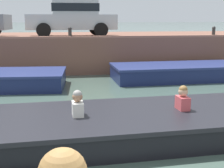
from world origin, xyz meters
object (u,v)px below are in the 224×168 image
boat_moored_central_navy (183,72)px  mooring_bollard_mid (70,32)px  mooring_bollard_east (214,31)px  motorboat_passing (153,123)px  car_left_inner_silver (73,17)px

boat_moored_central_navy → mooring_bollard_mid: mooring_bollard_mid is taller
boat_moored_central_navy → mooring_bollard_east: mooring_bollard_east is taller
boat_moored_central_navy → mooring_bollard_east: 2.95m
motorboat_passing → mooring_bollard_east: mooring_bollard_east is taller
motorboat_passing → car_left_inner_silver: (-1.29, 8.52, 2.09)m
boat_moored_central_navy → motorboat_passing: motorboat_passing is taller
boat_moored_central_navy → mooring_bollard_mid: (-4.21, 1.66, 1.45)m
motorboat_passing → car_left_inner_silver: 8.87m
car_left_inner_silver → mooring_bollard_mid: 1.49m
motorboat_passing → mooring_bollard_mid: mooring_bollard_mid is taller
car_left_inner_silver → boat_moored_central_navy: bearing=-36.6°
car_left_inner_silver → mooring_bollard_east: 6.18m
boat_moored_central_navy → car_left_inner_silver: (-4.05, 3.01, 2.06)m
boat_moored_central_navy → car_left_inner_silver: 5.45m
mooring_bollard_east → car_left_inner_silver: bearing=167.4°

